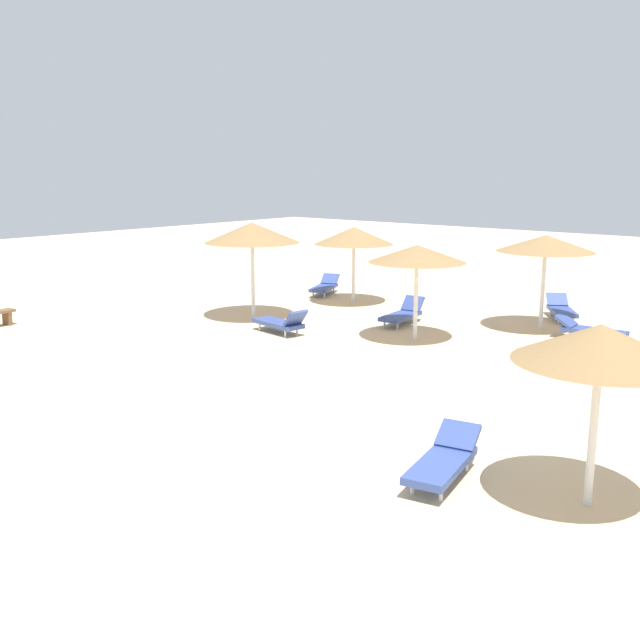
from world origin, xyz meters
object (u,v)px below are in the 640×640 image
lounger_4 (403,314)px  lounger_6 (561,309)px  parasol_4 (417,254)px  lounger_3 (325,286)px  lounger_0 (589,330)px  parasol_0 (546,244)px  parasol_3 (354,236)px  lounger_5 (281,323)px  parasol_2 (600,344)px  parasol_5 (252,233)px  lounger_2 (444,460)px

lounger_4 → lounger_6: 5.20m
parasol_4 → lounger_4: 2.93m
lounger_3 → lounger_0: bearing=-95.4°
parasol_0 → lounger_3: 9.07m
parasol_3 → lounger_3: (0.68, 1.89, -2.07)m
parasol_3 → lounger_4: parasol_3 is taller
lounger_0 → lounger_5: 8.68m
lounger_0 → lounger_3: 10.43m
lounger_0 → lounger_3: (0.98, 10.39, 0.00)m
parasol_0 → lounger_4: (-2.04, 3.55, -2.23)m
parasol_2 → lounger_6: (12.36, 5.35, -2.05)m
parasol_0 → parasol_3: size_ratio=1.01×
parasol_4 → parasol_5: size_ratio=0.88×
parasol_0 → lounger_2: 11.71m
parasol_2 → lounger_3: bearing=51.9°
lounger_2 → lounger_5: (5.65, 8.74, 0.01)m
lounger_3 → lounger_6: 8.75m
parasol_2 → lounger_0: (10.00, 3.61, -2.05)m
parasol_0 → parasol_2: size_ratio=1.07×
parasol_0 → lounger_0: (-0.48, -1.61, -2.24)m
lounger_2 → lounger_0: bearing=8.5°
lounger_0 → parasol_2: bearing=-160.2°
lounger_6 → parasol_0: bearing=-176.1°
parasol_2 → lounger_6: bearing=23.4°
lounger_0 → lounger_4: bearing=106.8°
parasol_3 → lounger_0: 8.75m
lounger_3 → lounger_5: lounger_5 is taller
lounger_2 → parasol_5: bearing=58.5°
parasol_3 → lounger_4: (-1.85, -3.33, -2.06)m
parasol_5 → parasol_3: bearing=-11.7°
parasol_3 → lounger_6: parasol_3 is taller
lounger_2 → parasol_2: bearing=-74.6°
parasol_0 → lounger_0: size_ratio=1.45×
lounger_3 → lounger_5: (-5.88, -3.23, 0.01)m
parasol_3 → lounger_3: size_ratio=1.40×
parasol_2 → parasol_4: parasol_4 is taller
parasol_4 → lounger_6: parasol_4 is taller
parasol_4 → parasol_5: bearing=98.1°
parasol_5 → lounger_4: parasol_5 is taller
parasol_0 → lounger_0: 2.80m
lounger_4 → parasol_3: bearing=60.9°
parasol_3 → lounger_0: size_ratio=1.44×
lounger_2 → parasol_3: bearing=42.9°
parasol_0 → lounger_6: parasol_0 is taller
parasol_3 → lounger_5: size_ratio=1.45×
parasol_2 → lounger_5: 12.09m
parasol_3 → lounger_6: bearing=-73.0°
lounger_6 → lounger_3: bearing=99.1°
parasol_0 → lounger_2: size_ratio=1.41×
lounger_3 → lounger_5: bearing=-151.2°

